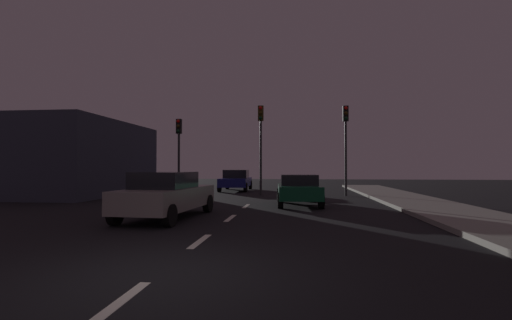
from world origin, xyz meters
TOP-DOWN VIEW (x-y plane):
  - ground_plane at (0.00, 7.00)m, footprint 80.00×80.00m
  - sidewalk_curb_right at (7.50, 7.00)m, footprint 3.00×40.00m
  - lane_stripe_nearest at (0.00, -1.20)m, footprint 0.16×1.60m
  - lane_stripe_second at (0.00, 2.60)m, footprint 0.16×1.60m
  - lane_stripe_third at (0.00, 6.40)m, footprint 0.16×1.60m
  - lane_stripe_fourth at (0.00, 10.20)m, footprint 0.16×1.60m
  - traffic_signal_left at (-5.00, 16.46)m, footprint 0.32×0.38m
  - traffic_signal_center at (0.02, 16.47)m, footprint 0.32×0.38m
  - traffic_signal_right at (4.97, 16.47)m, footprint 0.32×0.38m
  - car_stopped_ahead at (2.22, 10.85)m, footprint 2.05×4.06m
  - car_adjacent_lane at (-2.04, 6.16)m, footprint 2.13×4.69m
  - car_oncoming_far at (-2.17, 20.73)m, footprint 2.10×4.61m
  - storefront_left at (-10.43, 15.65)m, footprint 4.86×9.88m

SIDE VIEW (x-z plane):
  - ground_plane at x=0.00m, z-range 0.00..0.00m
  - lane_stripe_nearest at x=0.00m, z-range 0.00..0.01m
  - lane_stripe_second at x=0.00m, z-range 0.00..0.01m
  - lane_stripe_third at x=0.00m, z-range 0.00..0.01m
  - lane_stripe_fourth at x=0.00m, z-range 0.00..0.01m
  - sidewalk_curb_right at x=7.50m, z-range 0.00..0.15m
  - car_stopped_ahead at x=2.22m, z-range 0.03..1.37m
  - car_oncoming_far at x=-2.17m, z-range 0.01..1.48m
  - car_adjacent_lane at x=-2.04m, z-range 0.02..1.52m
  - storefront_left at x=-10.43m, z-range 0.00..4.35m
  - traffic_signal_left at x=-5.00m, z-range 0.94..5.54m
  - traffic_signal_right at x=4.97m, z-range 1.03..6.26m
  - traffic_signal_center at x=0.02m, z-range 1.04..6.36m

